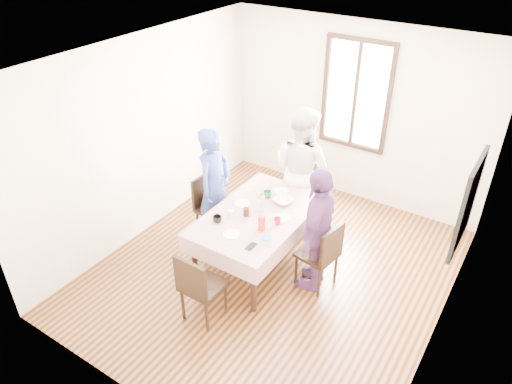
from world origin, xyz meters
TOP-DOWN VIEW (x-y plane):
  - ground at (0.00, 0.00)m, footprint 4.50×4.50m
  - back_wall at (0.00, 2.25)m, footprint 4.00×0.00m
  - right_wall at (2.00, 0.00)m, footprint 0.00×4.50m
  - window_frame at (0.00, 2.23)m, footprint 1.02×0.06m
  - window_pane at (0.00, 2.24)m, footprint 0.90×0.02m
  - art_poster at (1.98, 0.30)m, footprint 0.04×0.76m
  - dining_table at (-0.25, 0.03)m, footprint 0.96×1.62m
  - tablecloth at (-0.25, 0.03)m, footprint 1.08×1.74m
  - chair_left at (-1.05, 0.19)m, footprint 0.44×0.44m
  - chair_right at (0.55, 0.08)m, footprint 0.49×0.49m
  - chair_far at (-0.25, 1.14)m, footprint 0.44×0.44m
  - chair_near at (-0.25, -1.08)m, footprint 0.42×0.42m
  - person_left at (-1.03, 0.19)m, footprint 0.42×0.61m
  - person_far at (-0.25, 1.12)m, footprint 0.95×0.80m
  - person_right at (0.53, 0.08)m, footprint 0.51×0.98m
  - mug_black at (-0.56, -0.38)m, footprint 0.13×0.13m
  - mug_flag at (0.06, -0.03)m, footprint 0.11×0.11m
  - mug_green at (-0.35, 0.41)m, footprint 0.11×0.11m
  - serving_bowl at (-0.12, 0.41)m, footprint 0.30×0.30m
  - juice_carton at (-0.03, -0.24)m, footprint 0.06×0.06m
  - butter_tub at (0.13, -0.39)m, footprint 0.11×0.11m
  - jam_jar at (-0.35, -0.08)m, footprint 0.07×0.07m
  - drinking_glass at (-0.48, -0.20)m, footprint 0.07×0.07m
  - smartphone at (0.03, -0.55)m, footprint 0.08×0.16m
  - flower_vase at (-0.26, 0.11)m, footprint 0.07×0.07m
  - plate_left at (-0.54, 0.11)m, footprint 0.20×0.20m
  - plate_right at (0.05, 0.11)m, footprint 0.20×0.20m
  - plate_far at (-0.28, 0.64)m, footprint 0.20×0.20m
  - plate_near at (-0.28, -0.49)m, footprint 0.20×0.20m
  - butter_lid at (0.13, -0.39)m, footprint 0.12×0.12m
  - flower_bunch at (-0.26, 0.11)m, footprint 0.09×0.09m

SIDE VIEW (x-z plane):
  - ground at x=0.00m, z-range 0.00..0.00m
  - dining_table at x=-0.25m, z-range 0.00..0.75m
  - chair_left at x=-1.05m, z-range 0.00..0.91m
  - chair_right at x=0.55m, z-range 0.00..0.91m
  - chair_far at x=-0.25m, z-range 0.00..0.91m
  - chair_near at x=-0.25m, z-range 0.00..0.91m
  - tablecloth at x=-0.25m, z-range 0.75..0.76m
  - smartphone at x=0.03m, z-range 0.76..0.77m
  - plate_left at x=-0.54m, z-range 0.76..0.77m
  - plate_right at x=0.05m, z-range 0.76..0.77m
  - plate_far at x=-0.28m, z-range 0.76..0.77m
  - plate_near at x=-0.28m, z-range 0.76..0.77m
  - butter_tub at x=0.13m, z-range 0.76..0.82m
  - serving_bowl at x=-0.12m, z-range 0.76..0.82m
  - person_right at x=0.53m, z-range 0.00..1.60m
  - mug_black at x=-0.56m, z-range 0.76..0.85m
  - mug_flag at x=0.06m, z-range 0.76..0.85m
  - mug_green at x=-0.35m, z-range 0.76..0.85m
  - drinking_glass at x=-0.48m, z-range 0.76..0.86m
  - jam_jar at x=-0.35m, z-range 0.76..0.87m
  - person_left at x=-1.03m, z-range 0.00..1.63m
  - butter_lid at x=0.13m, z-range 0.82..0.83m
  - flower_vase at x=-0.26m, z-range 0.76..0.91m
  - juice_carton at x=-0.03m, z-range 0.76..0.96m
  - person_far at x=-0.25m, z-range 0.00..1.77m
  - flower_bunch at x=-0.26m, z-range 0.91..1.01m
  - back_wall at x=0.00m, z-range -0.65..3.35m
  - right_wall at x=2.00m, z-range -0.90..3.60m
  - art_poster at x=1.98m, z-range 1.07..2.03m
  - window_frame at x=0.00m, z-range 0.84..2.46m
  - window_pane at x=0.00m, z-range 0.90..2.40m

